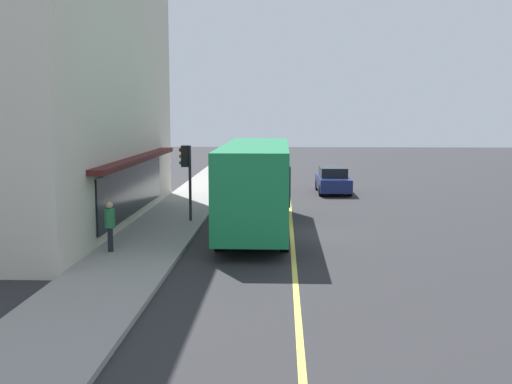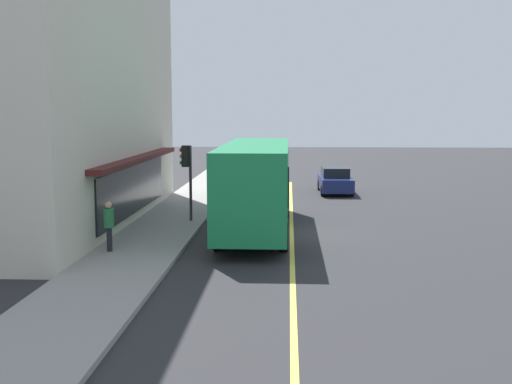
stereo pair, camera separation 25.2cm
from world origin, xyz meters
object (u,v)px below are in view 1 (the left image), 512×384
Objects in this scene: pedestrian_waiting at (110,222)px; traffic_light at (186,165)px; car_navy at (333,180)px; bus at (256,182)px.

traffic_light is at bearing -15.05° from pedestrian_waiting.
pedestrian_waiting reaches higher than car_navy.
bus is 3.45m from traffic_light.
car_navy is 18.82m from pedestrian_waiting.
bus is at bearing 161.78° from car_navy.
pedestrian_waiting is (-6.07, 1.63, -1.38)m from traffic_light.
car_navy is (10.63, -7.04, -1.79)m from traffic_light.
traffic_light is at bearing 62.72° from bus.
pedestrian_waiting is (-4.50, 4.66, -0.83)m from bus.
traffic_light is (1.56, 3.03, 0.55)m from bus.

